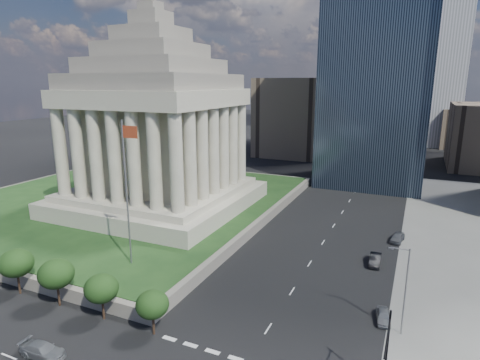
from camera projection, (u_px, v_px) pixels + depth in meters
The scene contains 13 objects.
ground at pixel (365, 177), 115.35m from camera, with size 500.00×500.00×0.00m, color black.
plaza_terrace at pixel (125, 201), 88.78m from camera, with size 66.00×70.00×1.80m, color #686159.
plaza_lawn at pixel (124, 197), 88.56m from camera, with size 64.00×68.00×0.10m, color #183516.
war_memorial at pixel (156, 110), 77.75m from camera, with size 34.00×34.00×39.00m, color gray, non-canonical shape.
flagpole at pixel (127, 186), 53.61m from camera, with size 2.52×0.24×20.00m.
midrise_glass at pixel (379, 69), 102.98m from camera, with size 26.00×26.00×60.00m, color black.
building_filler_nw at pixel (296, 117), 150.55m from camera, with size 24.00×30.00×28.00m, color brown.
traffic_signal_ne at pixel (386, 352), 32.68m from camera, with size 0.30×5.74×8.00m.
street_lamp_north at pixel (404, 286), 42.26m from camera, with size 2.13×0.22×10.00m.
suv_grey at pixel (43, 350), 39.80m from camera, with size 1.99×4.89×1.42m, color slate.
parked_sedan_near at pixel (383, 316), 45.71m from camera, with size 3.78×1.52×1.29m, color gray.
parked_sedan_mid at pixel (375, 260), 60.01m from camera, with size 4.59×1.60×1.51m, color black.
parked_sedan_far at pixel (397, 237), 68.58m from camera, with size 1.80×4.47×1.52m, color #515358.
Camera 1 is at (13.26, -17.10, 26.65)m, focal length 30.00 mm.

